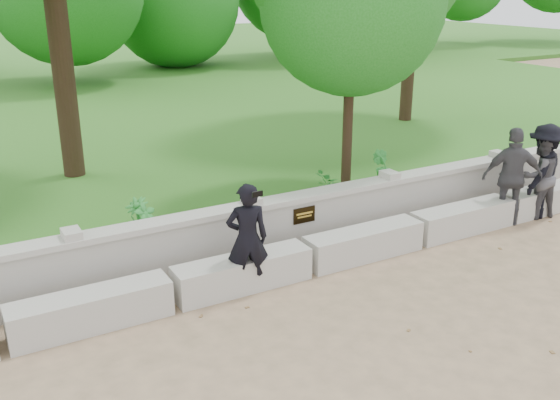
# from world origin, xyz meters

# --- Properties ---
(ground) EXTENTS (80.00, 80.00, 0.00)m
(ground) POSITION_xyz_m (0.00, 0.00, 0.00)
(ground) COLOR tan
(ground) RESTS_ON ground
(lawn) EXTENTS (40.00, 22.00, 0.25)m
(lawn) POSITION_xyz_m (0.00, 14.00, 0.12)
(lawn) COLOR #32691E
(lawn) RESTS_ON ground
(concrete_bench) EXTENTS (11.90, 0.45, 0.45)m
(concrete_bench) POSITION_xyz_m (0.00, 1.90, 0.22)
(concrete_bench) COLOR #AEACA4
(concrete_bench) RESTS_ON ground
(parapet_wall) EXTENTS (12.50, 0.35, 0.90)m
(parapet_wall) POSITION_xyz_m (0.00, 2.60, 0.46)
(parapet_wall) COLOR #A3A19A
(parapet_wall) RESTS_ON ground
(man_main) EXTENTS (0.63, 0.58, 1.50)m
(man_main) POSITION_xyz_m (-0.97, 1.80, 0.75)
(man_main) COLOR black
(man_main) RESTS_ON ground
(visitor_left) EXTENTS (0.79, 0.66, 1.49)m
(visitor_left) POSITION_xyz_m (4.60, 1.80, 0.74)
(visitor_left) COLOR #434248
(visitor_left) RESTS_ON ground
(visitor_mid) EXTENTS (1.21, 0.96, 1.63)m
(visitor_mid) POSITION_xyz_m (4.69, 1.80, 0.82)
(visitor_mid) COLOR black
(visitor_mid) RESTS_ON ground
(visitor_right) EXTENTS (1.03, 0.88, 1.66)m
(visitor_right) POSITION_xyz_m (3.94, 1.80, 0.83)
(visitor_right) COLOR #3E3E43
(visitor_right) RESTS_ON ground
(shrub_a) EXTENTS (0.38, 0.31, 0.63)m
(shrub_a) POSITION_xyz_m (-1.82, 3.37, 0.57)
(shrub_a) COLOR #2E8935
(shrub_a) RESTS_ON lawn
(shrub_b) EXTENTS (0.43, 0.45, 0.63)m
(shrub_b) POSITION_xyz_m (2.99, 4.04, 0.57)
(shrub_b) COLOR #2E8935
(shrub_b) RESTS_ON lawn
(shrub_c) EXTENTS (0.62, 0.60, 0.52)m
(shrub_c) POSITION_xyz_m (1.57, 3.70, 0.51)
(shrub_c) COLOR #2E8935
(shrub_c) RESTS_ON lawn
(shrub_d) EXTENTS (0.47, 0.49, 0.66)m
(shrub_d) POSITION_xyz_m (-1.88, 3.60, 0.58)
(shrub_d) COLOR #2E8935
(shrub_d) RESTS_ON lawn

